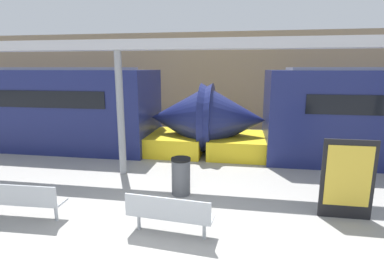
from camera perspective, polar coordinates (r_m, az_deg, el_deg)
ground_plane at (r=5.81m, az=-6.68°, el=-21.03°), size 60.00×60.00×0.00m
station_wall at (r=16.10m, az=4.53°, el=9.65°), size 56.00×0.20×5.00m
bench_near at (r=5.88m, az=-4.41°, el=-15.06°), size 1.71×0.59×0.84m
bench_far at (r=7.34m, az=-29.70°, el=-10.98°), size 1.74×0.50×0.84m
trash_bin at (r=7.69m, az=-2.12°, el=-8.39°), size 0.50×0.50×0.96m
poster_board at (r=7.16m, az=27.51°, el=-7.99°), size 1.07×0.07×1.74m
support_column_near at (r=9.13m, az=-13.46°, el=3.32°), size 0.21×0.21×3.66m
canopy_beam at (r=9.06m, az=-14.09°, el=15.74°), size 28.00×0.60×0.28m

